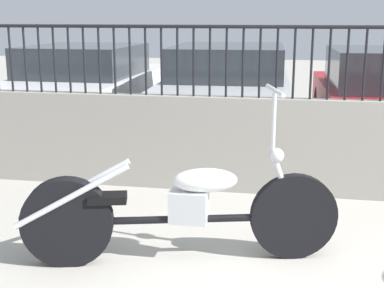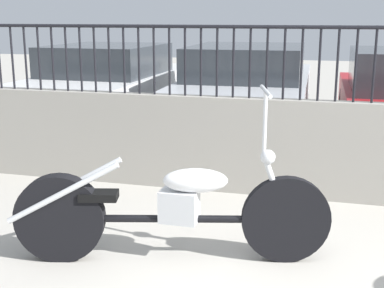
% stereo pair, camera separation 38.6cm
% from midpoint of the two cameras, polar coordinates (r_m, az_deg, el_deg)
% --- Properties ---
extents(low_wall, '(9.92, 0.18, 1.00)m').
position_cam_midpoint_polar(low_wall, '(5.52, 10.24, -0.40)').
color(low_wall, '#9E998E').
rests_on(low_wall, ground_plane).
extents(fence_railing, '(9.92, 0.04, 0.72)m').
position_cam_midpoint_polar(fence_railing, '(5.37, 10.68, 9.77)').
color(fence_railing, black).
rests_on(fence_railing, low_wall).
extents(motorcycle_black, '(2.35, 0.81, 1.31)m').
position_cam_midpoint_polar(motorcycle_black, '(4.00, -5.75, -7.16)').
color(motorcycle_black, black).
rests_on(motorcycle_black, ground_plane).
extents(car_white, '(1.82, 4.05, 1.35)m').
position_cam_midpoint_polar(car_white, '(8.99, -12.15, 6.06)').
color(car_white, black).
rests_on(car_white, ground_plane).
extents(car_silver, '(1.89, 4.39, 1.39)m').
position_cam_midpoint_polar(car_silver, '(8.05, 2.57, 5.65)').
color(car_silver, black).
rests_on(car_silver, ground_plane).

